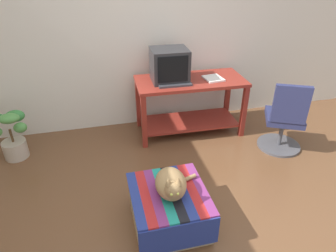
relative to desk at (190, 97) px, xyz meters
The scene contains 10 objects.
ground_plane 1.76m from the desk, 108.05° to the right, with size 14.00×14.00×0.00m, color brown.
back_wall 1.06m from the desk, 139.21° to the left, with size 8.00×0.10×2.60m, color silver.
desk is the anchor object (origin of this frame).
tv_monitor 0.50m from the desk, behind, with size 0.45×0.40×0.39m.
keyboard 0.37m from the desk, 150.90° to the right, with size 0.40×0.15×0.02m, color #333338.
book 0.38m from the desk, 11.20° to the right, with size 0.22×0.24×0.02m, color white.
ottoman_with_blanket 1.69m from the desk, 113.37° to the right, with size 0.64×0.70×0.36m.
cat 1.67m from the desk, 112.70° to the right, with size 0.41×0.41×0.27m.
potted_plant 2.16m from the desk, behind, with size 0.42×0.40×0.63m.
office_chair 1.19m from the desk, 36.33° to the right, with size 0.56×0.56×0.89m.
Camera 1 is at (-0.61, -1.78, 2.11)m, focal length 32.31 mm.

